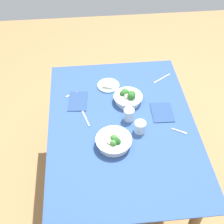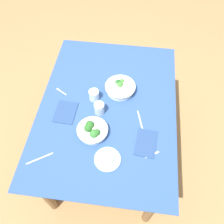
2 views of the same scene
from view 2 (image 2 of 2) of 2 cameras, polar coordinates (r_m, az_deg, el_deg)
ground_plane at (r=2.50m, az=-0.79°, el=-8.91°), size 6.00×6.00×0.00m
dining_table at (r=1.93m, az=-1.02°, el=-0.55°), size 1.46×1.05×0.76m
broccoli_bowl_far at (r=1.91m, az=1.96°, el=5.85°), size 0.24×0.24×0.09m
broccoli_bowl_near at (r=1.69m, az=-4.76°, el=-4.43°), size 0.22×0.22×0.10m
bread_side_plate at (r=1.61m, az=-1.10°, el=-11.22°), size 0.18×0.18×0.03m
water_glass_center at (r=1.78m, az=-3.06°, el=0.90°), size 0.08×0.08×0.09m
water_glass_side at (r=1.86m, az=-4.33°, el=4.08°), size 0.08×0.08×0.08m
fork_by_far_bowl at (r=1.97m, az=-12.12°, el=4.86°), size 0.06×0.10×0.00m
fork_by_near_bowl at (r=1.66m, az=9.76°, el=-10.00°), size 0.07×0.09×0.00m
table_knife_left at (r=1.70m, az=-16.93°, el=-10.61°), size 0.11×0.16×0.00m
table_knife_right at (r=1.77m, az=6.80°, el=-2.19°), size 0.18×0.06×0.00m
napkin_folded_upper at (r=1.84m, az=-11.05°, el=-0.03°), size 0.21×0.16×0.01m
napkin_folded_lower at (r=1.69m, az=8.12°, el=-7.33°), size 0.23×0.16×0.01m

